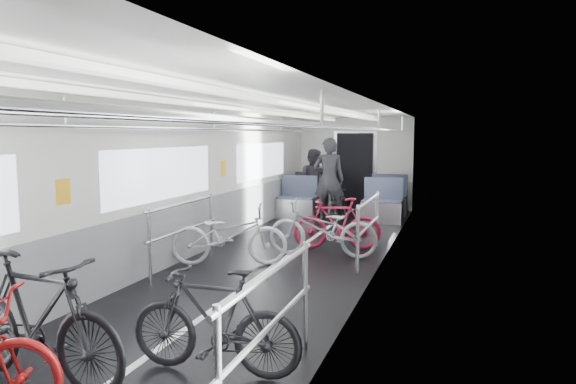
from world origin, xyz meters
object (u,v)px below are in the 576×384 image
object	(u,v)px
bike_right_far	(337,224)
bike_aisle	(338,204)
bike_left_far	(229,235)
person_standing	(329,180)
bike_left_mid	(36,319)
bike_right_mid	(322,229)
person_seated	(313,181)
bike_right_near	(215,321)

from	to	relation	value
bike_right_far	bike_aisle	size ratio (longest dim) A/B	0.98
bike_left_far	person_standing	world-z (taller)	person_standing
bike_left_mid	person_standing	bearing A→B (deg)	3.22
bike_aisle	bike_left_mid	bearing A→B (deg)	-92.31
bike_right_far	bike_aisle	xyz separation A→B (m)	(-0.60, 2.77, -0.05)
bike_left_far	bike_aisle	size ratio (longest dim) A/B	1.15
bike_right_mid	person_standing	world-z (taller)	person_standing
bike_aisle	person_standing	bearing A→B (deg)	-179.81
bike_aisle	person_seated	size ratio (longest dim) A/B	0.95
bike_right_mid	person_seated	bearing A→B (deg)	-167.20
bike_left_far	bike_right_mid	size ratio (longest dim) A/B	0.99
bike_aisle	bike_right_far	bearing A→B (deg)	-76.12
bike_left_far	bike_right_near	xyz separation A→B (m)	(1.38, -3.28, -0.01)
bike_right_mid	bike_aisle	world-z (taller)	bike_right_mid
person_standing	bike_left_mid	bearing A→B (deg)	74.61
bike_left_far	bike_aisle	distance (m)	4.37
bike_left_mid	person_standing	world-z (taller)	person_standing
bike_right_near	bike_right_far	bearing A→B (deg)	177.96
person_standing	bike_right_mid	bearing A→B (deg)	89.05
bike_right_near	bike_aisle	world-z (taller)	bike_right_near
bike_left_mid	bike_right_far	size ratio (longest dim) A/B	1.19
bike_left_far	person_standing	distance (m)	4.37
bike_right_near	person_seated	distance (m)	8.86
bike_right_mid	person_standing	size ratio (longest dim) A/B	0.93
person_standing	bike_left_far	bearing A→B (deg)	70.54
bike_left_mid	bike_left_far	distance (m)	3.89
bike_right_near	person_seated	world-z (taller)	person_seated
person_seated	bike_right_near	bearing A→B (deg)	117.59
bike_aisle	bike_right_near	bearing A→B (deg)	-83.32
bike_left_mid	bike_aisle	distance (m)	8.22
bike_left_far	bike_aisle	xyz separation A→B (m)	(0.72, 4.31, -0.06)
bike_right_near	bike_right_far	world-z (taller)	bike_right_far
bike_left_mid	bike_left_far	bearing A→B (deg)	7.77
bike_aisle	bike_right_mid	bearing A→B (deg)	-79.98
bike_left_far	bike_right_near	size ratio (longest dim) A/B	1.18
person_standing	person_seated	bearing A→B (deg)	-71.73
bike_right_near	person_standing	bearing A→B (deg)	-176.14
bike_right_mid	bike_left_far	bearing A→B (deg)	-56.65
person_seated	bike_right_far	bearing A→B (deg)	128.48
bike_right_near	person_seated	bearing A→B (deg)	-172.61
bike_right_near	bike_aisle	distance (m)	7.62
bike_left_far	bike_right_near	distance (m)	3.56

